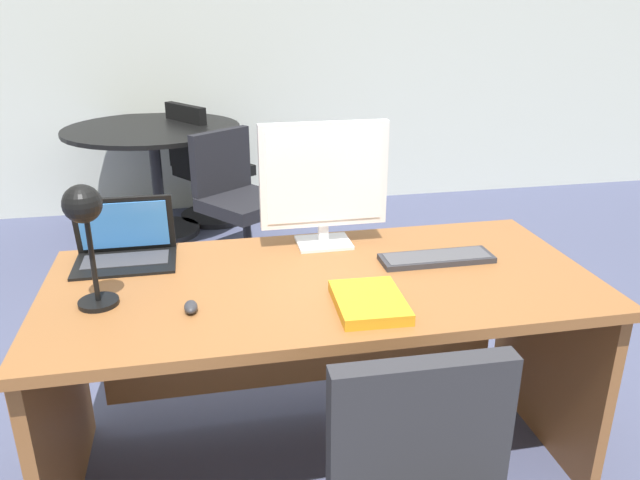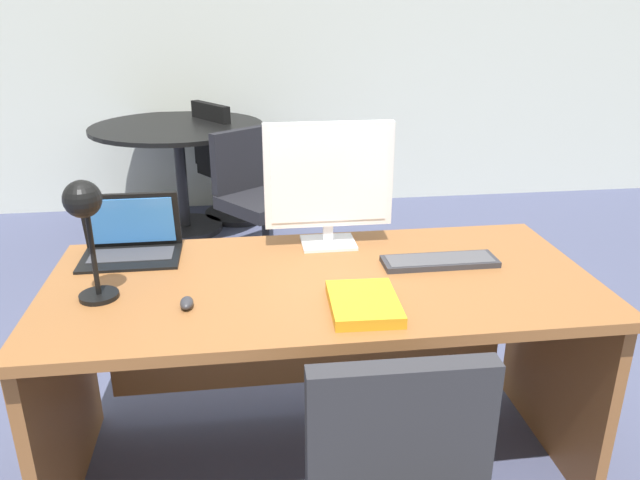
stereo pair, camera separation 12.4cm
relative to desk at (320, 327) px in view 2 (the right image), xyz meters
name	(u,v)px [view 2 (the right image)]	position (x,y,z in m)	size (l,w,h in m)	color
ground	(288,288)	(0.00, 1.45, -0.54)	(12.00, 12.00, 0.00)	#474C6B
back_wall	(266,30)	(0.00, 3.17, 0.86)	(10.00, 0.10, 2.80)	silver
desk	(320,327)	(0.00, 0.00, 0.00)	(1.80, 0.84, 0.75)	brown
monitor	(329,179)	(0.07, 0.25, 0.47)	(0.47, 0.16, 0.46)	silver
laptop	(131,236)	(-0.65, 0.25, 0.28)	(0.34, 0.23, 0.22)	black
keyboard	(440,261)	(0.42, 0.01, 0.22)	(0.40, 0.12, 0.02)	#2D2D33
mouse	(187,303)	(-0.43, -0.21, 0.23)	(0.04, 0.07, 0.03)	#2D2D33
desk_lamp	(85,215)	(-0.70, -0.13, 0.49)	(0.12, 0.14, 0.38)	black
book	(364,303)	(0.10, -0.28, 0.23)	(0.21, 0.28, 0.03)	orange
meeting_table	(179,152)	(-0.68, 2.55, 0.06)	(1.21, 1.21, 0.79)	black
meeting_chair_near	(260,212)	(-0.14, 1.83, -0.18)	(0.65, 0.65, 0.86)	black
meeting_chair_far	(232,173)	(-0.32, 2.79, -0.18)	(0.65, 0.64, 0.91)	black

